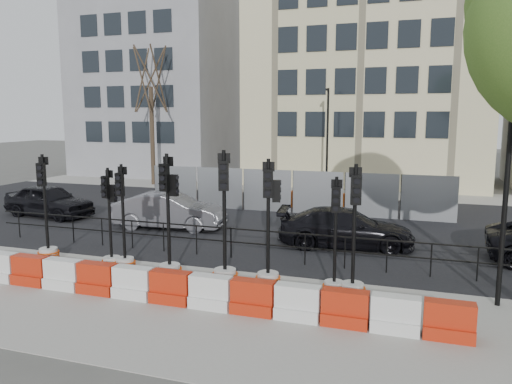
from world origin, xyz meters
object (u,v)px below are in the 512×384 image
(lamp_post_near, at_px, (508,172))
(car_a, at_px, (49,201))
(car_c, at_px, (346,228))
(traffic_signal_a, at_px, (47,239))
(traffic_signal_d, at_px, (169,250))
(traffic_signal_h, at_px, (353,272))

(lamp_post_near, height_order, car_a, lamp_post_near)
(car_a, height_order, car_c, car_a)
(traffic_signal_a, relative_size, car_a, 0.75)
(traffic_signal_a, xyz_separation_m, traffic_signal_d, (4.46, -0.38, 0.14))
(traffic_signal_a, xyz_separation_m, car_c, (8.58, 4.61, -0.02))
(lamp_post_near, distance_m, traffic_signal_h, 4.25)
(traffic_signal_a, distance_m, car_a, 7.34)
(traffic_signal_h, distance_m, car_a, 15.41)
(traffic_signal_d, distance_m, car_a, 10.99)
(traffic_signal_h, xyz_separation_m, car_c, (-0.90, 4.92, -0.02))
(traffic_signal_h, height_order, car_a, traffic_signal_h)
(lamp_post_near, xyz_separation_m, car_c, (-4.26, 4.29, -2.55))
(car_c, bearing_deg, traffic_signal_h, -177.44)
(traffic_signal_h, bearing_deg, car_a, 141.94)
(traffic_signal_h, bearing_deg, lamp_post_near, -5.01)
(lamp_post_near, bearing_deg, traffic_signal_a, -178.57)
(car_a, bearing_deg, car_c, -87.14)
(traffic_signal_a, bearing_deg, car_c, 13.92)
(lamp_post_near, distance_m, car_c, 6.56)
(lamp_post_near, distance_m, car_a, 18.54)
(traffic_signal_a, distance_m, traffic_signal_h, 9.49)
(traffic_signal_a, bearing_deg, car_a, 116.00)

